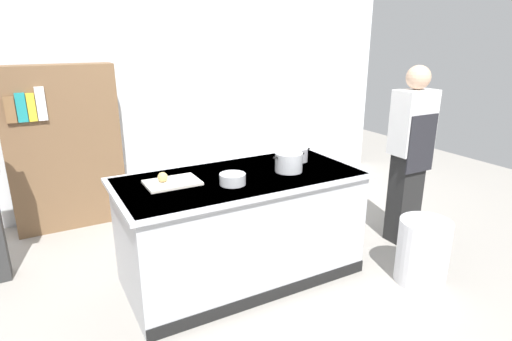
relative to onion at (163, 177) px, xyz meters
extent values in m
plane|color=#9E9991|center=(0.60, -0.10, -0.96)|extent=(10.00, 10.00, 0.00)
cube|color=silver|center=(0.60, 2.00, 0.54)|extent=(6.40, 0.12, 3.00)
cube|color=#B7BABF|center=(0.60, -0.10, -0.51)|extent=(1.90, 0.90, 0.90)
cube|color=#B7BABF|center=(0.60, -0.10, -0.07)|extent=(1.98, 0.98, 0.03)
cube|color=black|center=(0.60, -0.56, -0.91)|extent=(1.90, 0.01, 0.10)
cube|color=silver|center=(0.06, -0.02, -0.05)|extent=(0.40, 0.28, 0.02)
sphere|color=tan|center=(0.00, 0.00, 0.00)|extent=(0.08, 0.08, 0.08)
cylinder|color=#B7BABF|center=(1.01, -0.19, 0.02)|extent=(0.23, 0.23, 0.16)
cube|color=black|center=(0.88, -0.19, 0.08)|extent=(0.04, 0.02, 0.01)
cube|color=black|center=(1.13, -0.19, 0.08)|extent=(0.04, 0.02, 0.01)
cylinder|color=#99999E|center=(1.24, 0.02, 0.00)|extent=(0.16, 0.16, 0.12)
cube|color=black|center=(1.15, 0.02, 0.04)|extent=(0.04, 0.02, 0.01)
cube|color=black|center=(1.34, 0.02, 0.04)|extent=(0.04, 0.02, 0.01)
cylinder|color=#B7BABF|center=(0.46, -0.25, -0.02)|extent=(0.20, 0.20, 0.08)
cylinder|color=silver|center=(1.87, -0.91, -0.69)|extent=(0.42, 0.42, 0.54)
cube|color=black|center=(2.32, -0.28, -0.51)|extent=(0.28, 0.20, 0.90)
cube|color=silver|center=(2.32, -0.28, 0.24)|extent=(0.38, 0.24, 0.60)
sphere|color=#D3AA8C|center=(2.32, -0.28, 0.65)|extent=(0.22, 0.22, 0.22)
cube|color=#232328|center=(2.32, -0.41, 0.06)|extent=(0.34, 0.02, 0.54)
cube|color=brown|center=(-0.53, 1.70, -0.11)|extent=(1.10, 0.28, 1.70)
cube|color=brown|center=(-0.95, 1.54, 0.35)|extent=(0.09, 0.03, 0.24)
cube|color=teal|center=(-0.86, 1.54, 0.37)|extent=(0.09, 0.03, 0.27)
cube|color=yellow|center=(-0.77, 1.54, 0.37)|extent=(0.07, 0.03, 0.26)
cube|color=white|center=(-0.69, 1.54, 0.39)|extent=(0.08, 0.03, 0.32)
camera|label=1|loc=(-0.83, -2.96, 1.02)|focal=29.58mm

